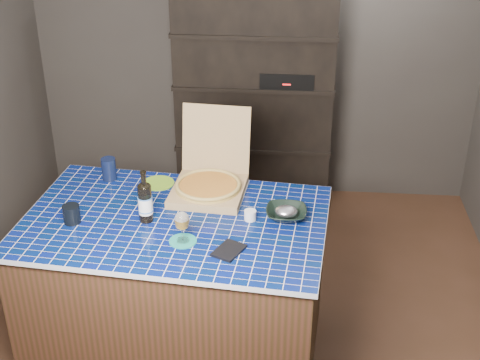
# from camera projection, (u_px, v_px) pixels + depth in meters

# --- Properties ---
(room) EXTENTS (3.50, 3.50, 3.50)m
(room) POSITION_uv_depth(u_px,v_px,m) (237.00, 141.00, 3.69)
(room) COLOR brown
(room) RESTS_ON ground
(shelving_unit) EXTENTS (1.20, 0.41, 1.80)m
(shelving_unit) POSITION_uv_depth(u_px,v_px,m) (255.00, 100.00, 5.20)
(shelving_unit) COLOR black
(shelving_unit) RESTS_ON floor
(kitchen_island) EXTENTS (1.73, 1.19, 0.90)m
(kitchen_island) POSITION_uv_depth(u_px,v_px,m) (178.00, 286.00, 3.84)
(kitchen_island) COLOR #47261B
(kitchen_island) RESTS_ON floor
(pizza_box) EXTENTS (0.45, 0.53, 0.45)m
(pizza_box) POSITION_uv_depth(u_px,v_px,m) (209.00, 183.00, 3.86)
(pizza_box) COLOR tan
(pizza_box) RESTS_ON kitchen_island
(mead_bottle) EXTENTS (0.08, 0.08, 0.30)m
(mead_bottle) POSITION_uv_depth(u_px,v_px,m) (145.00, 202.00, 3.56)
(mead_bottle) COLOR black
(mead_bottle) RESTS_ON kitchen_island
(teal_trivet) EXTENTS (0.14, 0.14, 0.01)m
(teal_trivet) POSITION_uv_depth(u_px,v_px,m) (183.00, 241.00, 3.43)
(teal_trivet) COLOR #198473
(teal_trivet) RESTS_ON kitchen_island
(wine_glass) EXTENTS (0.08, 0.08, 0.17)m
(wine_glass) POSITION_uv_depth(u_px,v_px,m) (182.00, 221.00, 3.38)
(wine_glass) COLOR white
(wine_glass) RESTS_ON teal_trivet
(tumbler) EXTENTS (0.09, 0.09, 0.10)m
(tumbler) POSITION_uv_depth(u_px,v_px,m) (72.00, 214.00, 3.58)
(tumbler) COLOR black
(tumbler) RESTS_ON kitchen_island
(dvd_case) EXTENTS (0.18, 0.20, 0.01)m
(dvd_case) POSITION_uv_depth(u_px,v_px,m) (229.00, 250.00, 3.35)
(dvd_case) COLOR black
(dvd_case) RESTS_ON kitchen_island
(bowl) EXTENTS (0.22, 0.22, 0.05)m
(bowl) POSITION_uv_depth(u_px,v_px,m) (286.00, 213.00, 3.63)
(bowl) COLOR black
(bowl) RESTS_ON kitchen_island
(foil_contents) EXTENTS (0.13, 0.11, 0.06)m
(foil_contents) POSITION_uv_depth(u_px,v_px,m) (286.00, 211.00, 3.62)
(foil_contents) COLOR silver
(foil_contents) RESTS_ON bowl
(white_jar) EXTENTS (0.06, 0.06, 0.06)m
(white_jar) POSITION_uv_depth(u_px,v_px,m) (250.00, 215.00, 3.61)
(white_jar) COLOR white
(white_jar) RESTS_ON kitchen_island
(navy_cup) EXTENTS (0.09, 0.09, 0.14)m
(navy_cup) POSITION_uv_depth(u_px,v_px,m) (109.00, 169.00, 4.01)
(navy_cup) COLOR black
(navy_cup) RESTS_ON kitchen_island
(green_trivet) EXTENTS (0.19, 0.19, 0.01)m
(green_trivet) POSITION_uv_depth(u_px,v_px,m) (158.00, 183.00, 3.99)
(green_trivet) COLOR #78B226
(green_trivet) RESTS_ON kitchen_island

